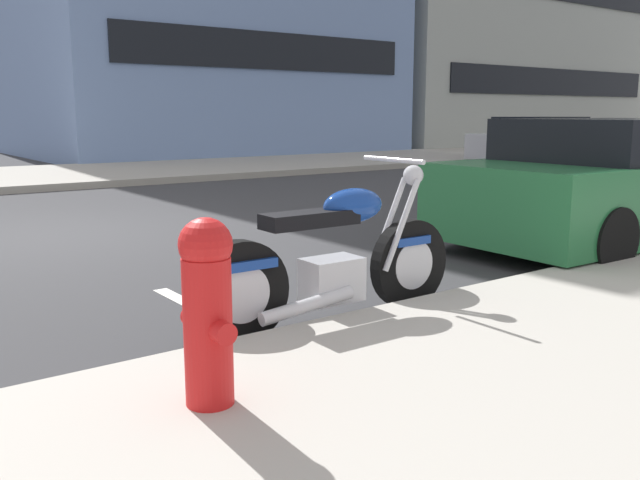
# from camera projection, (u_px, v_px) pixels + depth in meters

# --- Properties ---
(ground_plane) EXTENTS (260.00, 260.00, 0.00)m
(ground_plane) POSITION_uv_depth(u_px,v_px,m) (53.00, 236.00, 8.11)
(ground_plane) COLOR #333335
(sidewalk_far_curb) EXTENTS (120.00, 5.00, 0.14)m
(sidewalk_far_curb) POSITION_uv_depth(u_px,v_px,m) (389.00, 158.00, 20.89)
(sidewalk_far_curb) COLOR gray
(sidewalk_far_curb) RESTS_ON ground
(parking_stall_stripe) EXTENTS (0.12, 2.20, 0.01)m
(parking_stall_stripe) POSITION_uv_depth(u_px,v_px,m) (224.00, 321.00, 4.77)
(parking_stall_stripe) COLOR silver
(parking_stall_stripe) RESTS_ON ground
(parked_motorcycle) EXTENTS (2.11, 0.62, 1.13)m
(parked_motorcycle) POSITION_uv_depth(u_px,v_px,m) (335.00, 262.00, 4.65)
(parked_motorcycle) COLOR black
(parked_motorcycle) RESTS_ON ground
(parked_car_mid_block) EXTENTS (4.27, 2.00, 1.38)m
(parked_car_mid_block) POSITION_uv_depth(u_px,v_px,m) (615.00, 184.00, 7.54)
(parked_car_mid_block) COLOR #236638
(parked_car_mid_block) RESTS_ON ground
(car_opposite_curb) EXTENTS (4.52, 1.87, 1.33)m
(car_opposite_curb) POSITION_uv_depth(u_px,v_px,m) (540.00, 141.00, 19.84)
(car_opposite_curb) COLOR silver
(car_opposite_curb) RESTS_ON ground
(fire_hydrant) EXTENTS (0.24, 0.36, 0.86)m
(fire_hydrant) POSITION_uv_depth(u_px,v_px,m) (207.00, 307.00, 3.02)
(fire_hydrant) COLOR red
(fire_hydrant) RESTS_ON sidewalk_near_curb
(townhouse_corner_block) EXTENTS (15.53, 10.22, 12.43)m
(townhouse_corner_block) POSITION_uv_depth(u_px,v_px,m) (468.00, 11.00, 32.35)
(townhouse_corner_block) COLOR #939993
(townhouse_corner_block) RESTS_ON ground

